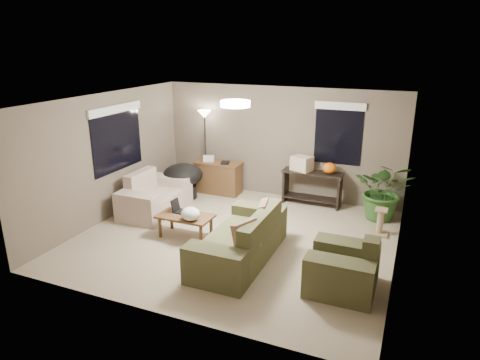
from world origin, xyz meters
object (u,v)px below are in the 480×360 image
at_px(loveseat, 154,198).
at_px(houseplant, 384,197).
at_px(console_table, 312,185).
at_px(cat_scratching_post, 380,223).
at_px(coffee_table, 185,218).
at_px(armchair, 344,270).
at_px(desk, 218,177).
at_px(floor_lamp, 205,124).
at_px(papasan_chair, 183,178).
at_px(main_sofa, 242,242).

distance_m(loveseat, houseplant, 4.69).
height_order(console_table, cat_scratching_post, console_table).
xyz_separation_m(loveseat, coffee_table, (1.22, -0.81, 0.06)).
xyz_separation_m(armchair, cat_scratching_post, (0.31, 2.12, -0.08)).
height_order(loveseat, houseplant, houseplant).
bearing_deg(coffee_table, armchair, -11.95).
xyz_separation_m(coffee_table, desk, (-0.48, 2.41, 0.02)).
distance_m(floor_lamp, houseplant, 4.29).
relative_size(coffee_table, floor_lamp, 0.52).
bearing_deg(papasan_chair, console_table, 14.61).
distance_m(armchair, floor_lamp, 5.16).
height_order(console_table, papasan_chair, papasan_chair).
bearing_deg(desk, console_table, 2.64).
xyz_separation_m(armchair, houseplant, (0.28, 2.88, 0.18)).
bearing_deg(papasan_chair, houseplant, 6.26).
height_order(main_sofa, loveseat, same).
bearing_deg(desk, houseplant, -2.39).
height_order(armchair, desk, armchair).
distance_m(desk, papasan_chair, 0.86).
xyz_separation_m(houseplant, cat_scratching_post, (0.03, -0.76, -0.26)).
relative_size(coffee_table, papasan_chair, 1.04).
relative_size(loveseat, coffee_table, 1.60).
height_order(armchair, floor_lamp, floor_lamp).
xyz_separation_m(loveseat, floor_lamp, (0.33, 1.74, 1.30)).
distance_m(armchair, papasan_chair, 4.70).
height_order(houseplant, cat_scratching_post, houseplant).
xyz_separation_m(main_sofa, armchair, (1.69, -0.25, 0.00)).
bearing_deg(houseplant, floor_lamp, 175.85).
relative_size(armchair, desk, 0.91).
relative_size(loveseat, papasan_chair, 1.66).
bearing_deg(desk, loveseat, -114.74).
bearing_deg(console_table, desk, -177.36).
relative_size(houseplant, cat_scratching_post, 2.45).
bearing_deg(houseplant, console_table, 170.35).
relative_size(armchair, papasan_chair, 1.04).
bearing_deg(floor_lamp, main_sofa, -53.52).
relative_size(loveseat, floor_lamp, 0.84).
xyz_separation_m(floor_lamp, cat_scratching_post, (4.16, -1.06, -1.38)).
distance_m(coffee_table, cat_scratching_post, 3.60).
bearing_deg(armchair, cat_scratching_post, 81.76).
relative_size(armchair, cat_scratching_post, 2.00).
relative_size(papasan_chair, houseplant, 0.79).
height_order(console_table, floor_lamp, floor_lamp).
bearing_deg(papasan_chair, desk, 46.90).
bearing_deg(armchair, loveseat, 161.06).
xyz_separation_m(console_table, floor_lamp, (-2.62, 0.04, 1.16)).
distance_m(coffee_table, console_table, 3.05).
xyz_separation_m(coffee_table, floor_lamp, (-0.89, 2.55, 1.24)).
xyz_separation_m(main_sofa, houseplant, (1.96, 2.63, 0.18)).
bearing_deg(console_table, houseplant, -9.65).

